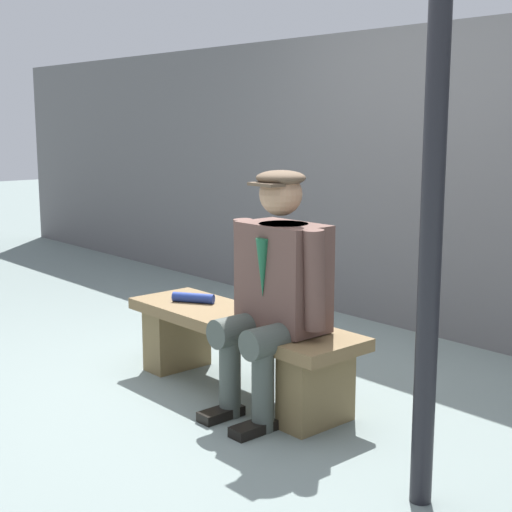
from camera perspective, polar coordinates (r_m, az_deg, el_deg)
name	(u,v)px	position (r m, az deg, el deg)	size (l,w,h in m)	color
ground_plane	(240,393)	(4.25, -1.25, -10.22)	(30.00, 30.00, 0.00)	gray
bench	(239,343)	(4.16, -1.26, -6.53)	(1.53, 0.44, 0.43)	brown
seated_man	(275,285)	(3.78, 1.47, -2.16)	(0.61, 0.56, 1.24)	brown
rolled_magazine	(193,298)	(4.43, -4.76, -3.15)	(0.06, 0.06, 0.25)	navy
stadium_wall	(444,183)	(5.38, 13.98, 5.36)	(12.00, 0.24, 2.12)	#5D5B5D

